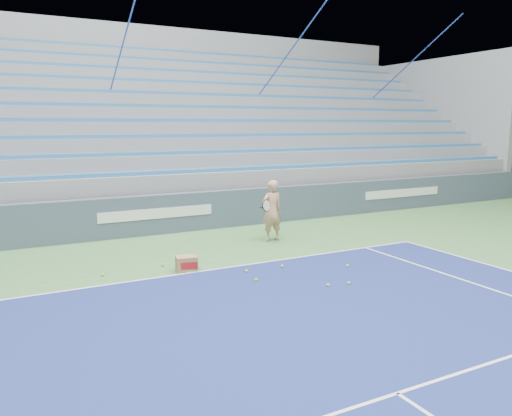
% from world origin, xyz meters
% --- Properties ---
extents(sponsor_barrier, '(30.00, 0.32, 1.10)m').
position_xyz_m(sponsor_barrier, '(0.00, 15.88, 0.55)').
color(sponsor_barrier, '#3C495B').
rests_on(sponsor_barrier, ground).
extents(bleachers, '(31.00, 9.15, 7.30)m').
position_xyz_m(bleachers, '(0.00, 21.60, 2.36)').
color(bleachers, gray).
rests_on(bleachers, ground).
extents(tennis_player, '(0.91, 0.83, 1.60)m').
position_xyz_m(tennis_player, '(2.44, 13.65, 0.80)').
color(tennis_player, tan).
rests_on(tennis_player, ground).
extents(ball_box, '(0.48, 0.40, 0.32)m').
position_xyz_m(ball_box, '(-0.47, 12.07, 0.16)').
color(ball_box, olive).
rests_on(ball_box, ground).
extents(tennis_ball_0, '(0.07, 0.07, 0.07)m').
position_xyz_m(tennis_ball_0, '(0.58, 11.40, 0.03)').
color(tennis_ball_0, '#C3D02A').
rests_on(tennis_ball_0, ground).
extents(tennis_ball_1, '(0.07, 0.07, 0.07)m').
position_xyz_m(tennis_ball_1, '(0.49, 10.79, 0.03)').
color(tennis_ball_1, '#C3D02A').
rests_on(tennis_ball_1, ground).
extents(tennis_ball_2, '(0.07, 0.07, 0.07)m').
position_xyz_m(tennis_ball_2, '(-2.09, 12.52, 0.03)').
color(tennis_ball_2, '#C3D02A').
rests_on(tennis_ball_2, ground).
extents(tennis_ball_3, '(0.07, 0.07, 0.07)m').
position_xyz_m(tennis_ball_3, '(-0.80, 12.65, 0.03)').
color(tennis_ball_3, '#C3D02A').
rests_on(tennis_ball_3, ground).
extents(tennis_ball_4, '(0.07, 0.07, 0.07)m').
position_xyz_m(tennis_ball_4, '(1.54, 9.87, 0.03)').
color(tennis_ball_4, '#C3D02A').
rests_on(tennis_ball_4, ground).
extents(tennis_ball_5, '(0.07, 0.07, 0.07)m').
position_xyz_m(tennis_ball_5, '(2.67, 10.74, 0.03)').
color(tennis_ball_5, '#C3D02A').
rests_on(tennis_ball_5, ground).
extents(tennis_ball_6, '(0.07, 0.07, 0.07)m').
position_xyz_m(tennis_ball_6, '(1.42, 11.36, 0.03)').
color(tennis_ball_6, '#C3D02A').
rests_on(tennis_ball_6, ground).
extents(tennis_ball_7, '(0.07, 0.07, 0.07)m').
position_xyz_m(tennis_ball_7, '(1.96, 9.78, 0.03)').
color(tennis_ball_7, '#C3D02A').
rests_on(tennis_ball_7, ground).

